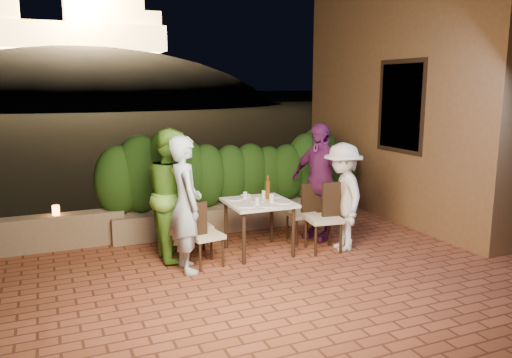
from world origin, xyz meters
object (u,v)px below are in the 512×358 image
bowl (246,196)px  chair_left_back (196,225)px  diner_green (173,194)px  diner_white (342,197)px  dining_table (259,227)px  parapet_lamp (56,210)px  diner_purple (319,181)px  diner_blue (185,204)px  chair_right_back (302,213)px  beer_bottle (268,187)px  chair_right_front (323,217)px  chair_left_front (206,234)px

bowl → chair_left_back: size_ratio=0.18×
diner_green → diner_white: size_ratio=1.15×
dining_table → parapet_lamp: size_ratio=6.31×
parapet_lamp → diner_purple: bearing=-15.8°
diner_blue → diner_purple: (2.25, 0.53, 0.03)m
dining_table → parapet_lamp: (-2.62, 1.33, 0.20)m
parapet_lamp → chair_right_back: bearing=-17.8°
beer_bottle → bowl: size_ratio=2.26×
diner_white → diner_purple: bearing=-163.1°
parapet_lamp → chair_right_front: bearing=-24.7°
diner_purple → parapet_lamp: diner_purple is taller
chair_left_back → chair_right_front: chair_right_front is taller
chair_left_back → parapet_lamp: size_ratio=6.16×
chair_right_front → diner_white: bearing=179.0°
dining_table → bowl: 0.49m
dining_table → bowl: bearing=103.5°
parapet_lamp → dining_table: bearing=-26.9°
beer_bottle → chair_left_back: (-1.02, 0.17, -0.49)m
bowl → chair_left_back: (-0.77, -0.04, -0.34)m
chair_left_back → diner_white: 2.12m
beer_bottle → diner_white: 1.08m
diner_blue → parapet_lamp: size_ratio=12.45×
chair_right_front → diner_white: diner_white is taller
chair_right_front → diner_purple: (0.24, 0.55, 0.40)m
parapet_lamp → bowl: bearing=-22.1°
diner_blue → diner_purple: size_ratio=0.97×
diner_white → diner_purple: diner_purple is taller
chair_left_back → chair_right_front: size_ratio=0.87×
bowl → diner_white: diner_white is taller
diner_blue → chair_right_front: bearing=-91.1°
chair_right_back → beer_bottle: bearing=15.3°
chair_right_front → parapet_lamp: bearing=-17.3°
chair_right_front → diner_purple: size_ratio=0.55×
diner_green → chair_right_back: bearing=-91.6°
chair_right_back → diner_purple: bearing=-168.9°
chair_left_front → diner_green: size_ratio=0.49×
chair_right_back → diner_blue: bearing=17.0°
beer_bottle → diner_green: diner_green is taller
bowl → parapet_lamp: bearing=157.9°
chair_right_back → parapet_lamp: size_ratio=6.39×
chair_left_front → chair_left_back: (0.01, 0.47, -0.00)m
chair_left_back → diner_blue: bearing=-119.8°
chair_left_front → parapet_lamp: size_ratio=6.22×
beer_bottle → chair_right_front: size_ratio=0.35×
chair_right_back → chair_left_front: bearing=17.7°
beer_bottle → chair_left_back: beer_bottle is taller
chair_right_front → diner_white: (0.28, -0.04, 0.28)m
diner_white → diner_purple: size_ratio=0.86×
diner_blue → diner_white: bearing=-92.1°
diner_white → parapet_lamp: (-3.79, 1.65, -0.21)m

